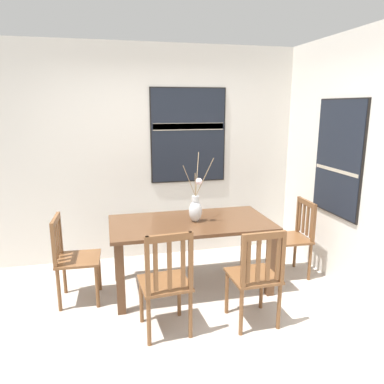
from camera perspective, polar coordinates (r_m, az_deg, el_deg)
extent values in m
cube|color=#B2A89E|center=(3.49, -0.22, -21.10)|extent=(6.40, 6.40, 0.03)
cube|color=silver|center=(4.75, -5.37, 5.92)|extent=(6.40, 0.12, 2.70)
cube|color=#51331E|center=(3.90, -0.20, -4.86)|extent=(1.70, 0.88, 0.03)
cube|color=#51331E|center=(3.62, -11.13, -13.11)|extent=(0.08, 0.08, 0.72)
cube|color=#51331E|center=(3.96, 12.16, -10.75)|extent=(0.08, 0.08, 0.72)
cube|color=#51331E|center=(4.27, -11.56, -8.87)|extent=(0.08, 0.08, 0.72)
cube|color=#51331E|center=(4.57, 8.29, -7.26)|extent=(0.08, 0.08, 0.72)
ellipsoid|color=silver|center=(3.85, 0.54, -3.00)|extent=(0.14, 0.12, 0.23)
cylinder|color=silver|center=(3.82, 0.55, -1.06)|extent=(0.08, 0.08, 0.06)
cylinder|color=#997F5B|center=(3.83, 0.81, 2.82)|extent=(0.07, 0.12, 0.45)
cylinder|color=#997F5B|center=(3.75, -0.42, 1.73)|extent=(0.14, 0.03, 0.34)
cylinder|color=#997F5B|center=(3.72, 0.51, 1.11)|extent=(0.04, 0.12, 0.27)
cylinder|color=#997F5B|center=(3.72, 1.95, 2.26)|extent=(0.16, 0.15, 0.42)
sphere|color=silver|center=(3.74, 1.10, 1.67)|extent=(0.07, 0.07, 0.07)
cube|color=brown|center=(4.43, 14.94, -7.03)|extent=(0.43, 0.43, 0.03)
cylinder|color=brown|center=(4.29, 13.64, -10.98)|extent=(0.04, 0.04, 0.44)
cylinder|color=brown|center=(4.59, 11.72, -9.22)|extent=(0.04, 0.04, 0.44)
cylinder|color=brown|center=(4.44, 17.92, -10.36)|extent=(0.04, 0.04, 0.44)
cylinder|color=brown|center=(4.73, 15.78, -8.73)|extent=(0.04, 0.04, 0.44)
cube|color=brown|center=(4.29, 18.47, -4.66)|extent=(0.04, 0.04, 0.44)
cube|color=brown|center=(4.59, 16.25, -3.34)|extent=(0.04, 0.04, 0.44)
cube|color=brown|center=(4.39, 17.49, -1.62)|extent=(0.04, 0.38, 0.06)
cube|color=brown|center=(4.33, 18.17, -4.68)|extent=(0.02, 0.04, 0.35)
cube|color=brown|center=(4.41, 17.59, -4.33)|extent=(0.02, 0.04, 0.35)
cube|color=brown|center=(4.48, 17.03, -4.00)|extent=(0.02, 0.04, 0.35)
cube|color=brown|center=(4.56, 16.49, -3.67)|extent=(0.02, 0.04, 0.35)
cube|color=brown|center=(3.44, 9.49, -12.79)|extent=(0.43, 0.43, 0.03)
cylinder|color=brown|center=(3.63, 5.47, -15.29)|extent=(0.04, 0.04, 0.44)
cylinder|color=brown|center=(3.76, 10.79, -14.42)|extent=(0.04, 0.04, 0.44)
cylinder|color=brown|center=(3.34, 7.69, -18.09)|extent=(0.04, 0.04, 0.44)
cylinder|color=brown|center=(3.48, 13.43, -16.98)|extent=(0.04, 0.04, 0.44)
cube|color=brown|center=(3.11, 8.04, -10.63)|extent=(0.04, 0.04, 0.47)
cube|color=brown|center=(3.26, 13.97, -9.77)|extent=(0.04, 0.04, 0.47)
cube|color=brown|center=(3.11, 11.25, -6.74)|extent=(0.38, 0.04, 0.06)
cube|color=brown|center=(3.14, 8.77, -10.78)|extent=(0.04, 0.02, 0.38)
cube|color=brown|center=(3.17, 10.31, -10.56)|extent=(0.04, 0.02, 0.38)
cube|color=brown|center=(3.21, 11.81, -10.34)|extent=(0.04, 0.02, 0.38)
cube|color=brown|center=(3.25, 13.28, -10.11)|extent=(0.04, 0.02, 0.38)
cube|color=brown|center=(3.91, -17.30, -9.95)|extent=(0.44, 0.44, 0.03)
cylinder|color=brown|center=(4.15, -14.28, -11.86)|extent=(0.04, 0.04, 0.44)
cylinder|color=brown|center=(3.83, -14.59, -14.13)|extent=(0.04, 0.04, 0.44)
cylinder|color=brown|center=(4.19, -19.30, -11.96)|extent=(0.04, 0.04, 0.44)
cylinder|color=brown|center=(3.87, -20.08, -14.20)|extent=(0.04, 0.04, 0.44)
cube|color=brown|center=(4.02, -19.95, -5.96)|extent=(0.04, 0.04, 0.44)
cube|color=brown|center=(3.69, -20.81, -7.78)|extent=(0.04, 0.04, 0.44)
cube|color=brown|center=(3.80, -20.59, -4.15)|extent=(0.05, 0.38, 0.06)
cube|color=brown|center=(3.99, -20.03, -6.37)|extent=(0.02, 0.04, 0.35)
cube|color=brown|center=(3.90, -20.23, -6.81)|extent=(0.02, 0.04, 0.35)
cube|color=brown|center=(3.82, -20.45, -7.27)|extent=(0.02, 0.04, 0.35)
cube|color=brown|center=(3.73, -20.68, -7.76)|extent=(0.02, 0.04, 0.35)
cube|color=brown|center=(3.28, -4.31, -14.01)|extent=(0.45, 0.45, 0.03)
cylinder|color=brown|center=(3.52, -7.92, -16.40)|extent=(0.04, 0.04, 0.44)
cylinder|color=brown|center=(3.58, -2.02, -15.67)|extent=(0.04, 0.04, 0.44)
cylinder|color=brown|center=(3.21, -6.76, -19.49)|extent=(0.04, 0.04, 0.44)
cylinder|color=brown|center=(3.29, -0.24, -18.58)|extent=(0.04, 0.04, 0.44)
cube|color=brown|center=(2.97, -6.99, -11.50)|extent=(0.04, 0.04, 0.50)
cube|color=brown|center=(3.04, -0.20, -10.72)|extent=(0.04, 0.04, 0.50)
cube|color=brown|center=(2.92, -3.60, -7.14)|extent=(0.38, 0.06, 0.06)
cube|color=brown|center=(2.98, -5.71, -11.62)|extent=(0.04, 0.02, 0.41)
cube|color=brown|center=(3.01, -3.54, -11.38)|extent=(0.04, 0.02, 0.41)
cube|color=brown|center=(3.03, -1.41, -11.13)|extent=(0.04, 0.02, 0.41)
cube|color=black|center=(4.73, -0.59, 8.81)|extent=(0.98, 0.04, 1.20)
cube|color=black|center=(4.71, -0.53, 8.79)|extent=(0.95, 0.01, 1.17)
cube|color=#B2A893|center=(4.70, -0.52, 10.18)|extent=(0.92, 0.00, 0.09)
cube|color=#B2A893|center=(4.70, -0.52, 10.21)|extent=(0.92, 0.00, 0.07)
cube|color=black|center=(4.26, 21.98, 4.93)|extent=(0.04, 0.80, 1.26)
cube|color=black|center=(4.25, 21.74, 4.93)|extent=(0.01, 0.77, 1.23)
cube|color=#B2A893|center=(4.26, 21.53, 3.16)|extent=(0.00, 0.74, 0.04)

